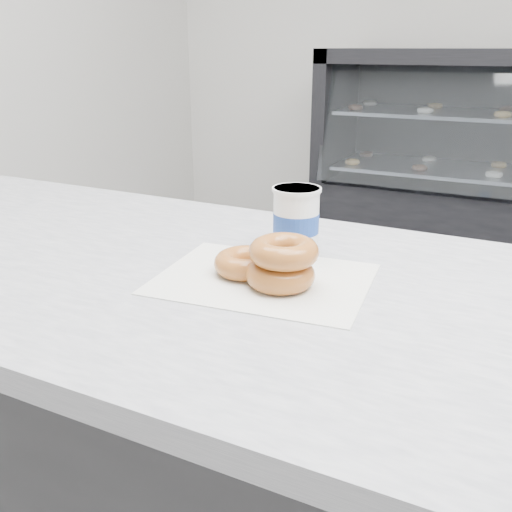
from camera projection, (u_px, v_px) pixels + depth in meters
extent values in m
cube|color=silver|center=(500.00, 339.00, 0.78)|extent=(3.06, 0.76, 0.04)
cube|color=black|center=(338.00, 112.00, 3.54)|extent=(0.08, 0.70, 0.75)
cube|color=silver|center=(263.00, 279.00, 0.93)|extent=(0.37, 0.29, 0.00)
torus|color=#B36C31|center=(246.00, 263.00, 0.95)|extent=(0.11, 0.11, 0.04)
torus|color=#B36C31|center=(280.00, 274.00, 0.90)|extent=(0.11, 0.11, 0.04)
torus|color=#B36C31|center=(284.00, 251.00, 0.89)|extent=(0.14, 0.14, 0.04)
cylinder|color=white|center=(296.00, 220.00, 1.05)|extent=(0.10, 0.10, 0.12)
cylinder|color=white|center=(297.00, 189.00, 1.03)|extent=(0.09, 0.09, 0.01)
cylinder|color=#1B3D96|center=(296.00, 222.00, 1.05)|extent=(0.10, 0.10, 0.04)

